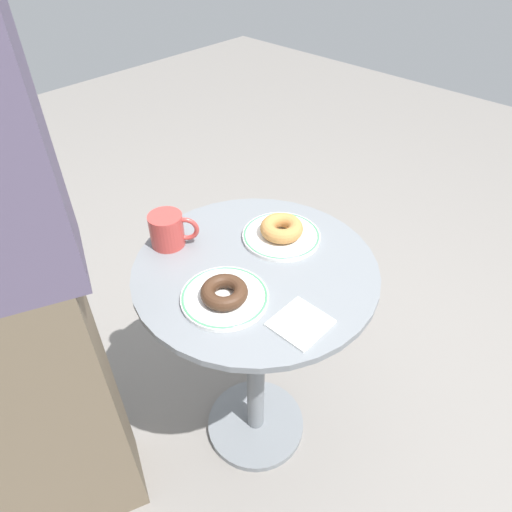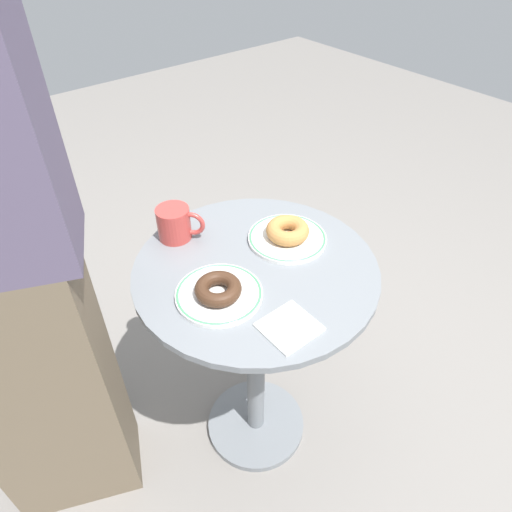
{
  "view_description": "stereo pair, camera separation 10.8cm",
  "coord_description": "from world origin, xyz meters",
  "px_view_note": "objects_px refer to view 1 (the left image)",
  "views": [
    {
      "loc": [
        -0.61,
        -0.57,
        1.48
      ],
      "look_at": [
        -0.0,
        -0.0,
        0.78
      ],
      "focal_mm": 31.94,
      "sensor_mm": 36.0,
      "label": 1
    },
    {
      "loc": [
        -0.53,
        -0.65,
        1.48
      ],
      "look_at": [
        -0.0,
        -0.0,
        0.78
      ],
      "focal_mm": 31.94,
      "sensor_mm": 36.0,
      "label": 2
    }
  ],
  "objects_px": {
    "cafe_table": "(256,333)",
    "plate_right": "(281,236)",
    "plate_left": "(225,297)",
    "coffee_mug": "(168,230)",
    "donut_old_fashioned": "(282,228)",
    "paper_napkin": "(300,323)",
    "donut_chocolate": "(224,292)"
  },
  "relations": [
    {
      "from": "plate_right",
      "to": "donut_chocolate",
      "type": "xyz_separation_m",
      "value": [
        -0.26,
        -0.06,
        0.02
      ]
    },
    {
      "from": "donut_chocolate",
      "to": "donut_old_fashioned",
      "type": "height_order",
      "value": "donut_old_fashioned"
    },
    {
      "from": "paper_napkin",
      "to": "coffee_mug",
      "type": "distance_m",
      "value": 0.42
    },
    {
      "from": "cafe_table",
      "to": "plate_left",
      "type": "xyz_separation_m",
      "value": [
        -0.13,
        -0.03,
        0.25
      ]
    },
    {
      "from": "cafe_table",
      "to": "plate_right",
      "type": "xyz_separation_m",
      "value": [
        0.13,
        0.03,
        0.25
      ]
    },
    {
      "from": "paper_napkin",
      "to": "cafe_table",
      "type": "bearing_deg",
      "value": 70.39
    },
    {
      "from": "plate_right",
      "to": "paper_napkin",
      "type": "xyz_separation_m",
      "value": [
        -0.2,
        -0.23,
        -0.0
      ]
    },
    {
      "from": "cafe_table",
      "to": "coffee_mug",
      "type": "bearing_deg",
      "value": 111.55
    },
    {
      "from": "donut_chocolate",
      "to": "paper_napkin",
      "type": "bearing_deg",
      "value": -69.33
    },
    {
      "from": "plate_right",
      "to": "donut_old_fashioned",
      "type": "bearing_deg",
      "value": 172.87
    },
    {
      "from": "plate_left",
      "to": "coffee_mug",
      "type": "height_order",
      "value": "coffee_mug"
    },
    {
      "from": "cafe_table",
      "to": "coffee_mug",
      "type": "distance_m",
      "value": 0.38
    },
    {
      "from": "plate_left",
      "to": "cafe_table",
      "type": "bearing_deg",
      "value": 11.6
    },
    {
      "from": "cafe_table",
      "to": "donut_chocolate",
      "type": "xyz_separation_m",
      "value": [
        -0.13,
        -0.03,
        0.28
      ]
    },
    {
      "from": "plate_left",
      "to": "donut_old_fashioned",
      "type": "height_order",
      "value": "donut_old_fashioned"
    },
    {
      "from": "donut_old_fashioned",
      "to": "coffee_mug",
      "type": "bearing_deg",
      "value": 138.32
    },
    {
      "from": "coffee_mug",
      "to": "plate_right",
      "type": "bearing_deg",
      "value": -41.68
    },
    {
      "from": "donut_chocolate",
      "to": "cafe_table",
      "type": "bearing_deg",
      "value": 13.1
    },
    {
      "from": "plate_left",
      "to": "coffee_mug",
      "type": "xyz_separation_m",
      "value": [
        0.04,
        0.25,
        0.04
      ]
    },
    {
      "from": "plate_right",
      "to": "paper_napkin",
      "type": "bearing_deg",
      "value": -131.4
    },
    {
      "from": "plate_left",
      "to": "plate_right",
      "type": "relative_size",
      "value": 0.97
    },
    {
      "from": "cafe_table",
      "to": "paper_napkin",
      "type": "bearing_deg",
      "value": -109.61
    },
    {
      "from": "cafe_table",
      "to": "paper_napkin",
      "type": "xyz_separation_m",
      "value": [
        -0.07,
        -0.2,
        0.25
      ]
    },
    {
      "from": "donut_old_fashioned",
      "to": "paper_napkin",
      "type": "xyz_separation_m",
      "value": [
        -0.2,
        -0.23,
        -0.03
      ]
    },
    {
      "from": "donut_old_fashioned",
      "to": "paper_napkin",
      "type": "distance_m",
      "value": 0.3
    },
    {
      "from": "cafe_table",
      "to": "plate_right",
      "type": "relative_size",
      "value": 3.62
    },
    {
      "from": "cafe_table",
      "to": "paper_napkin",
      "type": "relative_size",
      "value": 6.6
    },
    {
      "from": "plate_left",
      "to": "paper_napkin",
      "type": "xyz_separation_m",
      "value": [
        0.06,
        -0.17,
        -0.0
      ]
    },
    {
      "from": "donut_old_fashioned",
      "to": "donut_chocolate",
      "type": "bearing_deg",
      "value": -167.22
    },
    {
      "from": "paper_napkin",
      "to": "plate_left",
      "type": "bearing_deg",
      "value": 108.87
    },
    {
      "from": "cafe_table",
      "to": "donut_chocolate",
      "type": "distance_m",
      "value": 0.31
    },
    {
      "from": "plate_left",
      "to": "paper_napkin",
      "type": "relative_size",
      "value": 1.77
    }
  ]
}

